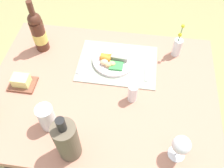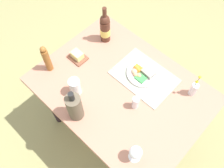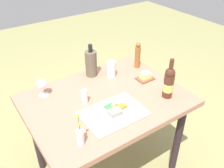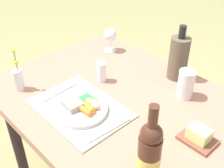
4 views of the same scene
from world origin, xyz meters
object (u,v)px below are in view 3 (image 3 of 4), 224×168
Objects in this scene: fork at (94,121)px; cooler_bottle at (91,63)px; dining_table at (106,108)px; dinner_plate at (117,110)px; pepper_mill at (138,56)px; wine_bottle at (169,83)px; flower_vase at (80,137)px; butter_dish at (145,77)px; water_tumbler at (111,70)px; wine_glass at (42,84)px; knife at (136,103)px; salt_shaker at (84,97)px.

cooler_bottle is (0.28, 0.50, 0.10)m from fork.
cooler_bottle is (0.08, 0.33, 0.21)m from dining_table.
dinner_plate is 1.00× the size of pepper_mill.
flower_vase is at bearing -175.72° from wine_bottle.
butter_dish is (0.39, 0.03, 0.12)m from dining_table.
cooler_bottle reaches higher than butter_dish.
wine_bottle reaches higher than dinner_plate.
dining_table is at bearing 35.67° from fork.
water_tumbler reaches higher than dinner_plate.
dinner_plate is at bearing -141.14° from pepper_mill.
dining_table is 4.91× the size of dinner_plate.
fork is 0.67× the size of wine_bottle.
pepper_mill is (0.09, 0.46, -0.01)m from wine_bottle.
wine_glass is 0.45× the size of wine_bottle.
cooler_bottle reaches higher than dinner_plate.
dining_table is 0.40m from cooler_bottle.
knife is at bearing -43.05° from wine_glass.
fork is at bearing -140.21° from dining_table.
wine_bottle is at bearing -62.07° from cooler_bottle.
flower_vase is at bearing -148.29° from pepper_mill.
dining_table is 4.90× the size of pepper_mill.
cooler_bottle is 0.41m from pepper_mill.
flower_vase is at bearing -157.12° from butter_dish.
wine_bottle reaches higher than butter_dish.
wine_bottle is at bearing -10.13° from fork.
dinner_plate is at bearing -119.73° from water_tumbler.
wine_bottle is at bearing -27.29° from salt_shaker.
dining_table is 0.56m from pepper_mill.
water_tumbler is 0.28m from pepper_mill.
dining_table is 0.28m from fork.
butter_dish is at bearing -43.20° from cooler_bottle.
butter_dish reaches higher than fork.
butter_dish is 0.43× the size of wine_bottle.
cooler_bottle is 1.19× the size of pepper_mill.
pepper_mill is (0.62, 0.19, 0.06)m from salt_shaker.
flower_vase is (-0.43, -0.62, -0.05)m from cooler_bottle.
fork is (-0.20, -0.17, 0.10)m from dining_table.
flower_vase reaches higher than water_tumbler.
dinner_plate is at bearing -61.84° from salt_shaker.
wine_bottle reaches higher than pepper_mill.
knife is 1.55× the size of water_tumbler.
wine_glass reaches higher than dining_table.
butter_dish is (0.43, 0.21, 0.00)m from dinner_plate.
dining_table is 8.63× the size of butter_dish.
dinner_plate is 0.34m from flower_vase.
wine_bottle is (0.73, -0.51, 0.02)m from wine_glass.
salt_shaker is at bearing 71.58° from fork.
knife is 0.98× the size of flower_vase.
dinner_plate is at bearing -100.45° from dining_table.
knife is at bearing -4.36° from fork.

